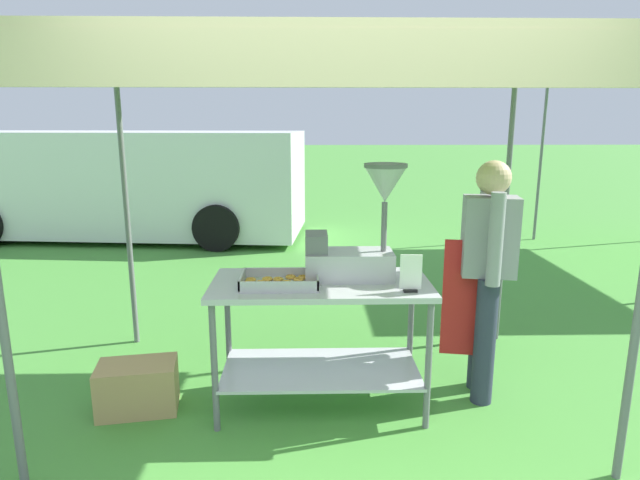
% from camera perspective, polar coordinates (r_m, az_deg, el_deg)
% --- Properties ---
extents(ground_plane, '(70.00, 70.00, 0.00)m').
position_cam_1_polar(ground_plane, '(8.09, -0.04, -0.56)').
color(ground_plane, '#478E38').
extents(stall_canopy, '(3.31, 2.05, 2.27)m').
position_cam_1_polar(stall_canopy, '(3.33, 0.04, 18.46)').
color(stall_canopy, slate).
rests_on(stall_canopy, ground).
extents(donut_cart, '(1.38, 0.67, 0.86)m').
position_cam_1_polar(donut_cart, '(3.44, 0.08, -8.14)').
color(donut_cart, '#B7B7BC').
rests_on(donut_cart, ground).
extents(donut_tray, '(0.48, 0.31, 0.07)m').
position_cam_1_polar(donut_tray, '(3.30, -4.48, -4.55)').
color(donut_tray, '#B7B7BC').
rests_on(donut_tray, donut_cart).
extents(donut_fryer, '(0.64, 0.28, 0.74)m').
position_cam_1_polar(donut_fryer, '(3.38, 4.16, 0.42)').
color(donut_fryer, '#B7B7BC').
rests_on(donut_fryer, donut_cart).
extents(menu_sign, '(0.13, 0.05, 0.23)m').
position_cam_1_polar(menu_sign, '(3.19, 9.73, -3.84)').
color(menu_sign, black).
rests_on(menu_sign, donut_cart).
extents(vendor, '(0.46, 0.54, 1.61)m').
position_cam_1_polar(vendor, '(3.66, 17.44, -2.93)').
color(vendor, '#2D3347').
rests_on(vendor, ground).
extents(supply_crate, '(0.54, 0.38, 0.32)m').
position_cam_1_polar(supply_crate, '(3.77, -19.00, -14.72)').
color(supply_crate, tan).
rests_on(supply_crate, ground).
extents(van_white, '(5.93, 2.50, 1.69)m').
position_cam_1_polar(van_white, '(9.25, -20.40, 5.84)').
color(van_white, white).
rests_on(van_white, ground).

